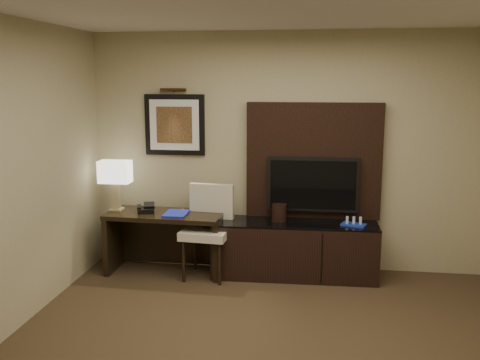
% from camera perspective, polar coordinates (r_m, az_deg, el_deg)
% --- Properties ---
extents(wall_back, '(4.50, 0.01, 2.70)m').
position_cam_1_polar(wall_back, '(6.10, 5.05, 2.95)').
color(wall_back, tan).
rests_on(wall_back, floor).
extents(desk, '(1.32, 0.61, 0.70)m').
position_cam_1_polar(desk, '(6.15, -7.93, -6.62)').
color(desk, black).
rests_on(desk, floor).
extents(credenza, '(1.82, 0.55, 0.62)m').
position_cam_1_polar(credenza, '(6.01, 5.81, -7.37)').
color(credenza, black).
rests_on(credenza, floor).
extents(tv_wall_panel, '(1.50, 0.12, 1.30)m').
position_cam_1_polar(tv_wall_panel, '(6.05, 7.85, 2.06)').
color(tv_wall_panel, black).
rests_on(tv_wall_panel, wall_back).
extents(tv, '(1.00, 0.08, 0.60)m').
position_cam_1_polar(tv, '(5.99, 7.78, -0.45)').
color(tv, black).
rests_on(tv, tv_wall_panel).
extents(artwork, '(0.70, 0.04, 0.70)m').
position_cam_1_polar(artwork, '(6.25, -6.97, 5.87)').
color(artwork, black).
rests_on(artwork, wall_back).
extents(picture_light, '(0.04, 0.04, 0.30)m').
position_cam_1_polar(picture_light, '(6.19, -7.14, 9.52)').
color(picture_light, '#402614').
rests_on(picture_light, wall_back).
extents(desk_chair, '(0.55, 0.62, 1.05)m').
position_cam_1_polar(desk_chair, '(5.90, -3.60, -5.50)').
color(desk_chair, beige).
rests_on(desk_chair, floor).
extents(table_lamp, '(0.43, 0.32, 0.61)m').
position_cam_1_polar(table_lamp, '(6.22, -13.14, -0.39)').
color(table_lamp, tan).
rests_on(table_lamp, desk).
extents(desk_phone, '(0.23, 0.22, 0.09)m').
position_cam_1_polar(desk_phone, '(6.09, -10.01, -3.01)').
color(desk_phone, black).
rests_on(desk_phone, desk).
extents(blue_folder, '(0.25, 0.33, 0.02)m').
position_cam_1_polar(blue_folder, '(5.96, -6.82, -3.58)').
color(blue_folder, '#1A25AA').
rests_on(blue_folder, desk).
extents(book, '(0.15, 0.09, 0.21)m').
position_cam_1_polar(book, '(5.97, -7.35, -2.63)').
color(book, '#B9AE92').
rests_on(book, desk).
extents(ice_bucket, '(0.19, 0.19, 0.19)m').
position_cam_1_polar(ice_bucket, '(5.94, 4.20, -3.48)').
color(ice_bucket, black).
rests_on(ice_bucket, credenza).
extents(minibar_tray, '(0.29, 0.23, 0.09)m').
position_cam_1_polar(minibar_tray, '(5.87, 12.04, -4.36)').
color(minibar_tray, '#182E9F').
rests_on(minibar_tray, credenza).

